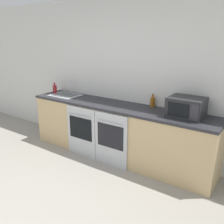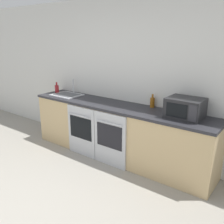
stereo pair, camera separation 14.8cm
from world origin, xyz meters
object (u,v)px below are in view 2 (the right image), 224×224
object	(u,v)px
sink	(67,94)
oven_right	(110,140)
oven_left	(81,131)
bottle_red	(57,89)
bottle_amber	(152,102)
microwave	(185,108)

from	to	relation	value
sink	oven_right	bearing A→B (deg)	-14.35
oven_left	bottle_red	bearing A→B (deg)	159.94
bottle_amber	oven_right	bearing A→B (deg)	-126.37
microwave	sink	distance (m)	2.29
oven_left	sink	world-z (taller)	sink
bottle_red	sink	bearing A→B (deg)	-5.94
microwave	bottle_red	bearing A→B (deg)	-179.78
microwave	bottle_red	xyz separation A→B (m)	(-2.60, -0.01, -0.05)
oven_right	microwave	xyz separation A→B (m)	(1.01, 0.37, 0.61)
oven_left	bottle_amber	size ratio (longest dim) A/B	4.12
microwave	bottle_red	world-z (taller)	microwave
oven_right	microwave	bearing A→B (deg)	19.95
oven_left	bottle_red	world-z (taller)	bottle_red
bottle_red	oven_right	bearing A→B (deg)	-12.69
bottle_amber	sink	size ratio (longest dim) A/B	0.39
bottle_amber	oven_left	bearing A→B (deg)	-151.29
oven_right	bottle_amber	world-z (taller)	bottle_amber
oven_left	microwave	size ratio (longest dim) A/B	1.79
sink	bottle_red	bearing A→B (deg)	174.06
oven_right	bottle_red	xyz separation A→B (m)	(-1.59, 0.36, 0.55)
oven_left	microwave	world-z (taller)	microwave
bottle_amber	sink	xyz separation A→B (m)	(-1.68, -0.23, -0.07)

